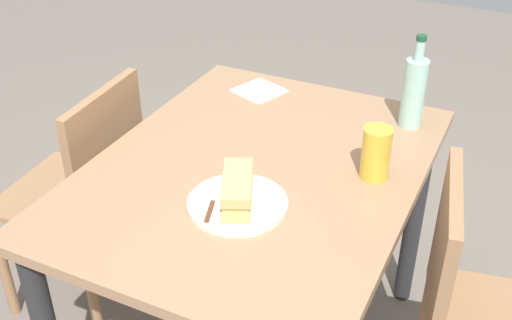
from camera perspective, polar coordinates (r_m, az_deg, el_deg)
name	(u,v)px	position (r m, az deg, el deg)	size (l,w,h in m)	color
dining_table	(256,201)	(1.76, 0.00, -3.79)	(1.11, 0.84, 0.75)	#997251
chair_far	(88,188)	(2.14, -15.06, -2.50)	(0.43, 0.43, 0.86)	#936B47
chair_near	(473,314)	(1.72, 19.14, -13.06)	(0.47, 0.47, 0.86)	#936B47
plate_near	(238,204)	(1.54, -1.69, -3.99)	(0.25, 0.25, 0.01)	silver
baguette_sandwich_near	(237,190)	(1.51, -1.71, -2.71)	(0.20, 0.14, 0.07)	tan
knife_near	(214,203)	(1.52, -3.85, -3.88)	(0.17, 0.07, 0.01)	silver
water_bottle	(414,91)	(1.89, 14.15, 6.08)	(0.07, 0.07, 0.28)	#99C6B7
beer_glass	(376,153)	(1.64, 10.85, 0.62)	(0.08, 0.08, 0.14)	gold
paper_napkin	(259,91)	(2.09, 0.29, 6.33)	(0.14, 0.14, 0.00)	white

